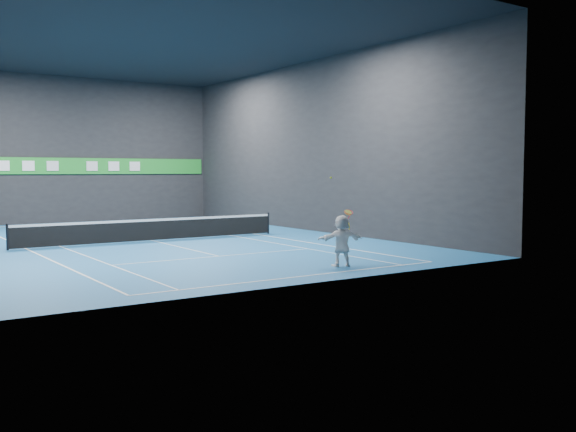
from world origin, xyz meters
TOP-DOWN VIEW (x-y plane):
  - ground at (0.00, 0.00)m, footprint 26.00×26.00m
  - ceiling at (0.00, 0.00)m, footprint 26.00×26.00m
  - wall_back at (0.00, 13.00)m, footprint 18.00×0.10m
  - wall_front at (0.00, -13.00)m, footprint 18.00×0.10m
  - wall_right at (9.00, 0.00)m, footprint 0.10×26.00m
  - baseline_near at (0.00, -11.89)m, footprint 10.98×0.08m
  - baseline_far at (0.00, 11.89)m, footprint 10.98×0.08m
  - sideline_doubles_left at (-5.49, 0.00)m, footprint 0.08×23.78m
  - sideline_doubles_right at (5.49, 0.00)m, footprint 0.08×23.78m
  - sideline_singles_left at (-4.11, 0.00)m, footprint 0.06×23.78m
  - sideline_singles_right at (4.11, 0.00)m, footprint 0.06×23.78m
  - service_line_near at (0.00, -6.40)m, footprint 8.23×0.06m
  - service_line_far at (0.00, 6.40)m, footprint 8.23×0.06m
  - center_service_line at (0.00, 0.00)m, footprint 0.06×12.80m
  - player at (2.23, -10.92)m, footprint 1.68×0.93m
  - tennis_ball at (1.91, -10.74)m, footprint 0.07×0.07m
  - tennis_net at (0.00, 0.00)m, footprint 12.50×0.10m
  - sponsor_banner at (0.00, 12.93)m, footprint 17.64×0.11m
  - tennis_racket at (2.56, -10.88)m, footprint 0.42×0.37m

SIDE VIEW (x-z plane):
  - ground at x=0.00m, z-range 0.00..0.00m
  - baseline_near at x=0.00m, z-range 0.00..0.01m
  - baseline_far at x=0.00m, z-range 0.00..0.01m
  - sideline_doubles_left at x=-5.49m, z-range 0.00..0.01m
  - sideline_doubles_right at x=5.49m, z-range 0.00..0.01m
  - sideline_singles_left at x=-4.11m, z-range 0.00..0.01m
  - sideline_singles_right at x=4.11m, z-range 0.00..0.01m
  - service_line_near at x=0.00m, z-range 0.00..0.01m
  - service_line_far at x=0.00m, z-range 0.00..0.01m
  - center_service_line at x=0.00m, z-range 0.00..0.01m
  - tennis_net at x=0.00m, z-range 0.00..1.07m
  - player at x=2.23m, z-range 0.00..1.72m
  - tennis_racket at x=2.56m, z-range 1.38..2.10m
  - tennis_ball at x=1.91m, z-range 2.92..3.00m
  - sponsor_banner at x=0.00m, z-range 3.00..4.00m
  - wall_back at x=0.00m, z-range 0.00..9.00m
  - wall_front at x=0.00m, z-range 0.00..9.00m
  - wall_right at x=9.00m, z-range 0.00..9.00m
  - ceiling at x=0.00m, z-range 9.00..9.00m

